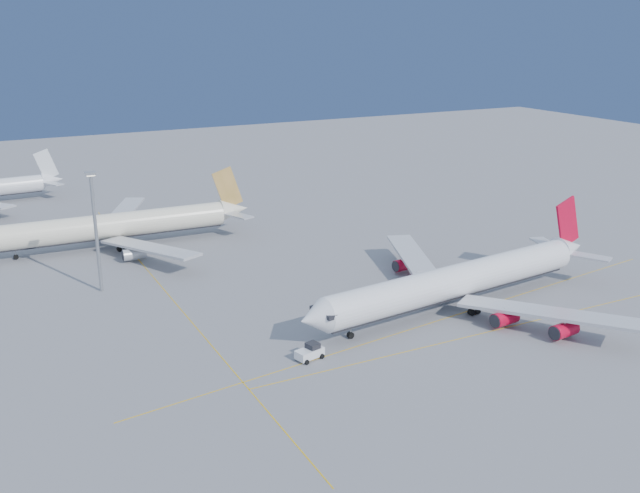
{
  "coord_description": "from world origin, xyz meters",
  "views": [
    {
      "loc": [
        -73.0,
        -100.92,
        50.77
      ],
      "look_at": [
        -9.3,
        23.16,
        7.0
      ],
      "focal_mm": 40.0,
      "sensor_mm": 36.0,
      "label": 1
    }
  ],
  "objects_px": {
    "light_mast": "(95,222)",
    "pushback_tug": "(310,352)",
    "airliner_virgin": "(461,280)",
    "airliner_etihad": "(119,225)"
  },
  "relations": [
    {
      "from": "light_mast",
      "to": "pushback_tug",
      "type": "bearing_deg",
      "value": -62.71
    },
    {
      "from": "pushback_tug",
      "to": "light_mast",
      "type": "distance_m",
      "value": 53.0
    },
    {
      "from": "airliner_virgin",
      "to": "airliner_etihad",
      "type": "height_order",
      "value": "airliner_virgin"
    },
    {
      "from": "pushback_tug",
      "to": "light_mast",
      "type": "height_order",
      "value": "light_mast"
    },
    {
      "from": "airliner_etihad",
      "to": "pushback_tug",
      "type": "height_order",
      "value": "airliner_etihad"
    },
    {
      "from": "pushback_tug",
      "to": "light_mast",
      "type": "relative_size",
      "value": 0.21
    },
    {
      "from": "pushback_tug",
      "to": "light_mast",
      "type": "xyz_separation_m",
      "value": [
        -23.56,
        45.66,
        13.0
      ]
    },
    {
      "from": "airliner_virgin",
      "to": "light_mast",
      "type": "height_order",
      "value": "light_mast"
    },
    {
      "from": "airliner_virgin",
      "to": "pushback_tug",
      "type": "distance_m",
      "value": 35.51
    },
    {
      "from": "airliner_etihad",
      "to": "pushback_tug",
      "type": "distance_m",
      "value": 75.53
    }
  ]
}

